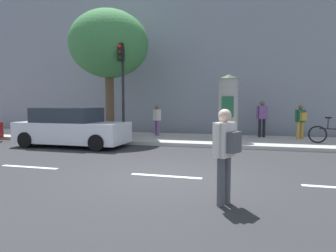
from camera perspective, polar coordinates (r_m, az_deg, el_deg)
name	(u,v)px	position (r m, az deg, el deg)	size (l,w,h in m)	color
ground_plane	(166,176)	(7.56, -0.39, -9.45)	(80.00, 80.00, 0.00)	#2B2B2D
sidewalk_curb	(206,140)	(14.31, 7.24, -2.62)	(36.00, 4.00, 0.15)	#B2ADA3
lane_markings	(166,176)	(7.56, -0.39, -9.42)	(25.80, 0.16, 0.01)	silver
building_backdrop	(219,58)	(19.36, 9.52, 12.48)	(36.00, 5.00, 9.12)	gray
traffic_light	(122,76)	(13.52, -8.70, 9.37)	(0.24, 0.45, 4.22)	black
poster_column	(228,107)	(13.69, 11.30, 3.54)	(0.94, 0.94, 2.92)	#9E9B93
street_tree	(109,45)	(15.39, -11.08, 14.82)	(3.82, 3.82, 6.13)	brown
pedestrian_in_dark_shirt	(225,148)	(5.39, 10.78, -4.17)	(0.49, 0.53, 1.70)	#4C4C51
pedestrian_with_bag	(301,119)	(15.02, 23.77, 1.22)	(0.52, 0.51, 1.57)	#B78C33
pedestrian_with_backpack	(262,116)	(15.26, 17.34, 1.86)	(0.56, 0.45, 1.76)	black
pedestrian_near_pole	(157,118)	(15.34, -2.11, 1.52)	(0.48, 0.49, 1.54)	#724C84
bicycle_leaning	(332,134)	(13.89, 28.54, -1.40)	(1.72, 0.54, 1.09)	black
parked_car_silver	(71,128)	(13.14, -17.82, -0.37)	(4.60, 1.97, 1.61)	silver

